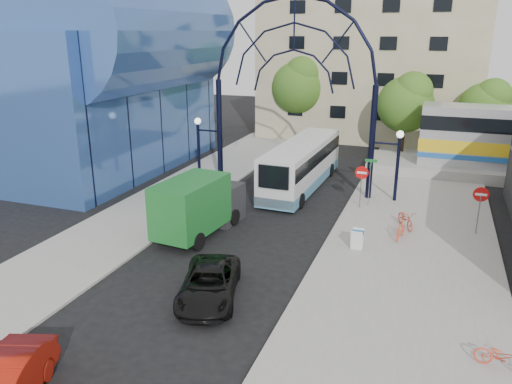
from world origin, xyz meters
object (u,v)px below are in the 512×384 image
at_px(tree_north_c, 486,106).
at_px(green_truck, 200,205).
at_px(tree_north_b, 300,84).
at_px(bike_far_a, 503,357).
at_px(city_bus, 302,164).
at_px(bike_near_a, 406,219).
at_px(stop_sign, 362,176).
at_px(black_suv, 209,284).
at_px(bike_near_b, 401,230).
at_px(do_not_enter_sign, 480,199).
at_px(street_name_sign, 370,172).
at_px(gateway_arch, 294,56).
at_px(sandwich_board, 357,237).
at_px(tree_north_a, 407,101).

relative_size(tree_north_c, green_truck, 1.05).
height_order(tree_north_b, bike_far_a, tree_north_b).
bearing_deg(green_truck, bike_far_a, -21.15).
distance_m(tree_north_c, city_bus, 17.60).
distance_m(bike_near_a, bike_far_a, 11.57).
relative_size(stop_sign, black_suv, 0.55).
bearing_deg(black_suv, bike_far_a, -21.89).
bearing_deg(bike_far_a, bike_near_b, 32.85).
bearing_deg(bike_near_b, black_suv, -117.03).
height_order(city_bus, bike_near_b, city_bus).
bearing_deg(stop_sign, tree_north_b, 115.83).
bearing_deg(do_not_enter_sign, tree_north_b, 126.74).
xyz_separation_m(green_truck, bike_near_b, (9.79, 2.48, -0.95)).
bearing_deg(street_name_sign, bike_near_b, -64.16).
xyz_separation_m(tree_north_c, city_bus, (-11.68, -12.88, -2.69)).
xyz_separation_m(gateway_arch, stop_sign, (4.80, -2.00, -6.56)).
xyz_separation_m(gateway_arch, sandwich_board, (5.60, -8.02, -7.81)).
xyz_separation_m(sandwich_board, bike_far_a, (5.59, -7.33, -0.19)).
xyz_separation_m(street_name_sign, bike_near_a, (2.35, -2.98, -1.53)).
bearing_deg(stop_sign, black_suv, -107.42).
distance_m(gateway_arch, black_suv, 16.45).
distance_m(street_name_sign, green_truck, 10.38).
bearing_deg(street_name_sign, city_bus, 152.82).
bearing_deg(green_truck, bike_near_b, 19.95).
distance_m(city_bus, bike_near_b, 9.97).
relative_size(green_truck, bike_near_b, 4.18).
xyz_separation_m(bike_near_a, bike_near_b, (-0.12, -1.62, -0.03)).
bearing_deg(city_bus, do_not_enter_sign, -23.79).
bearing_deg(gateway_arch, city_bus, 66.92).
bearing_deg(sandwich_board, bike_near_b, 47.91).
bearing_deg(tree_north_b, tree_north_a, -21.80).
xyz_separation_m(tree_north_c, bike_far_a, (-0.93, -29.28, -3.72)).
xyz_separation_m(tree_north_a, tree_north_b, (-10.00, 4.00, 0.66)).
bearing_deg(tree_north_c, city_bus, -132.19).
height_order(street_name_sign, bike_near_a, street_name_sign).
bearing_deg(green_truck, tree_north_c, 62.84).
xyz_separation_m(green_truck, black_suv, (3.28, -5.90, -0.88)).
relative_size(city_bus, black_suv, 2.43).
bearing_deg(do_not_enter_sign, tree_north_a, 107.03).
xyz_separation_m(stop_sign, do_not_enter_sign, (6.20, -2.00, -0.02)).
bearing_deg(gateway_arch, green_truck, -105.58).
xyz_separation_m(street_name_sign, tree_north_a, (0.92, 13.33, 2.48)).
bearing_deg(bike_near_a, city_bus, 116.08).
height_order(stop_sign, tree_north_a, tree_north_a).
bearing_deg(bike_near_a, bike_far_a, -98.23).
height_order(sandwich_board, bike_near_b, sandwich_board).
height_order(black_suv, bike_near_a, black_suv).
distance_m(gateway_arch, bike_near_b, 12.45).
bearing_deg(tree_north_c, gateway_arch, -131.04).
distance_m(stop_sign, sandwich_board, 6.20).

